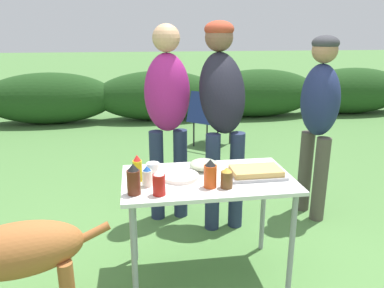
{
  "coord_description": "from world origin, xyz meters",
  "views": [
    {
      "loc": [
        -0.44,
        -2.22,
        1.65
      ],
      "look_at": [
        -0.06,
        0.27,
        0.89
      ],
      "focal_mm": 35.0,
      "sensor_mm": 36.0,
      "label": 1
    }
  ],
  "objects_px": {
    "standing_person_in_dark_puffer": "(222,102)",
    "camp_chair_green_behind_table": "(209,116)",
    "dog": "(6,256)",
    "paper_cup_stack": "(153,172)",
    "plate_stack": "(180,176)",
    "hot_sauce_bottle": "(210,174)",
    "mustard_bottle": "(137,169)",
    "bbq_sauce_bottle": "(134,180)",
    "mayo_bottle": "(147,177)",
    "beer_bottle": "(227,178)",
    "folding_table": "(208,188)",
    "food_tray": "(256,172)",
    "standing_person_in_gray_fleece": "(168,107)",
    "standing_person_in_navy_coat": "(319,110)",
    "mixing_bowl": "(203,165)",
    "ketchup_bottle": "(159,183)"
  },
  "relations": [
    {
      "from": "plate_stack",
      "to": "hot_sauce_bottle",
      "type": "height_order",
      "value": "hot_sauce_bottle"
    },
    {
      "from": "plate_stack",
      "to": "beer_bottle",
      "type": "xyz_separation_m",
      "value": [
        0.26,
        -0.19,
        0.05
      ]
    },
    {
      "from": "paper_cup_stack",
      "to": "beer_bottle",
      "type": "height_order",
      "value": "beer_bottle"
    },
    {
      "from": "camp_chair_green_behind_table",
      "to": "dog",
      "type": "bearing_deg",
      "value": -77.27
    },
    {
      "from": "folding_table",
      "to": "food_tray",
      "type": "height_order",
      "value": "food_tray"
    },
    {
      "from": "folding_table",
      "to": "standing_person_in_dark_puffer",
      "type": "distance_m",
      "value": 0.93
    },
    {
      "from": "mixing_bowl",
      "to": "dog",
      "type": "distance_m",
      "value": 1.29
    },
    {
      "from": "bbq_sauce_bottle",
      "to": "folding_table",
      "type": "bearing_deg",
      "value": 21.34
    },
    {
      "from": "mustard_bottle",
      "to": "camp_chair_green_behind_table",
      "type": "bearing_deg",
      "value": 70.62
    },
    {
      "from": "mayo_bottle",
      "to": "mustard_bottle",
      "type": "height_order",
      "value": "mustard_bottle"
    },
    {
      "from": "standing_person_in_dark_puffer",
      "to": "beer_bottle",
      "type": "bearing_deg",
      "value": -104.42
    },
    {
      "from": "dog",
      "to": "paper_cup_stack",
      "type": "bearing_deg",
      "value": -79.54
    },
    {
      "from": "food_tray",
      "to": "mayo_bottle",
      "type": "distance_m",
      "value": 0.71
    },
    {
      "from": "dog",
      "to": "camp_chair_green_behind_table",
      "type": "height_order",
      "value": "camp_chair_green_behind_table"
    },
    {
      "from": "food_tray",
      "to": "standing_person_in_navy_coat",
      "type": "relative_size",
      "value": 0.22
    },
    {
      "from": "bbq_sauce_bottle",
      "to": "standing_person_in_gray_fleece",
      "type": "bearing_deg",
      "value": 74.83
    },
    {
      "from": "beer_bottle",
      "to": "standing_person_in_navy_coat",
      "type": "height_order",
      "value": "standing_person_in_navy_coat"
    },
    {
      "from": "folding_table",
      "to": "mustard_bottle",
      "type": "bearing_deg",
      "value": 178.89
    },
    {
      "from": "hot_sauce_bottle",
      "to": "mayo_bottle",
      "type": "bearing_deg",
      "value": 168.9
    },
    {
      "from": "mustard_bottle",
      "to": "bbq_sauce_bottle",
      "type": "bearing_deg",
      "value": -97.21
    },
    {
      "from": "food_tray",
      "to": "standing_person_in_gray_fleece",
      "type": "relative_size",
      "value": 0.21
    },
    {
      "from": "ketchup_bottle",
      "to": "mustard_bottle",
      "type": "height_order",
      "value": "mustard_bottle"
    },
    {
      "from": "paper_cup_stack",
      "to": "mustard_bottle",
      "type": "height_order",
      "value": "mustard_bottle"
    },
    {
      "from": "camp_chair_green_behind_table",
      "to": "paper_cup_stack",
      "type": "bearing_deg",
      "value": -67.15
    },
    {
      "from": "food_tray",
      "to": "standing_person_in_dark_puffer",
      "type": "height_order",
      "value": "standing_person_in_dark_puffer"
    },
    {
      "from": "ketchup_bottle",
      "to": "hot_sauce_bottle",
      "type": "distance_m",
      "value": 0.32
    },
    {
      "from": "plate_stack",
      "to": "folding_table",
      "type": "bearing_deg",
      "value": -4.4
    },
    {
      "from": "standing_person_in_dark_puffer",
      "to": "camp_chair_green_behind_table",
      "type": "xyz_separation_m",
      "value": [
        0.34,
        2.23,
        -0.62
      ]
    },
    {
      "from": "mayo_bottle",
      "to": "standing_person_in_navy_coat",
      "type": "distance_m",
      "value": 1.75
    },
    {
      "from": "plate_stack",
      "to": "standing_person_in_dark_puffer",
      "type": "relative_size",
      "value": 0.14
    },
    {
      "from": "beer_bottle",
      "to": "standing_person_in_dark_puffer",
      "type": "xyz_separation_m",
      "value": [
        0.19,
        0.95,
        0.29
      ]
    },
    {
      "from": "hot_sauce_bottle",
      "to": "mayo_bottle",
      "type": "height_order",
      "value": "hot_sauce_bottle"
    },
    {
      "from": "mayo_bottle",
      "to": "standing_person_in_dark_puffer",
      "type": "bearing_deg",
      "value": 52.4
    },
    {
      "from": "plate_stack",
      "to": "food_tray",
      "type": "bearing_deg",
      "value": -4.35
    },
    {
      "from": "camp_chair_green_behind_table",
      "to": "food_tray",
      "type": "bearing_deg",
      "value": -55.01
    },
    {
      "from": "standing_person_in_dark_puffer",
      "to": "food_tray",
      "type": "bearing_deg",
      "value": -90.0
    },
    {
      "from": "paper_cup_stack",
      "to": "hot_sauce_bottle",
      "type": "xyz_separation_m",
      "value": [
        0.34,
        -0.14,
        0.02
      ]
    },
    {
      "from": "mustard_bottle",
      "to": "dog",
      "type": "bearing_deg",
      "value": -152.94
    },
    {
      "from": "plate_stack",
      "to": "hot_sauce_bottle",
      "type": "xyz_separation_m",
      "value": [
        0.16,
        -0.17,
        0.07
      ]
    },
    {
      "from": "mixing_bowl",
      "to": "standing_person_in_navy_coat",
      "type": "xyz_separation_m",
      "value": [
        1.14,
        0.62,
        0.22
      ]
    },
    {
      "from": "paper_cup_stack",
      "to": "camp_chair_green_behind_table",
      "type": "distance_m",
      "value": 3.18
    },
    {
      "from": "mixing_bowl",
      "to": "ketchup_bottle",
      "type": "bearing_deg",
      "value": -131.5
    },
    {
      "from": "hot_sauce_bottle",
      "to": "bbq_sauce_bottle",
      "type": "bearing_deg",
      "value": -176.13
    },
    {
      "from": "plate_stack",
      "to": "mayo_bottle",
      "type": "bearing_deg",
      "value": -156.14
    },
    {
      "from": "food_tray",
      "to": "mixing_bowl",
      "type": "height_order",
      "value": "mixing_bowl"
    },
    {
      "from": "folding_table",
      "to": "standing_person_in_dark_puffer",
      "type": "height_order",
      "value": "standing_person_in_dark_puffer"
    },
    {
      "from": "food_tray",
      "to": "paper_cup_stack",
      "type": "distance_m",
      "value": 0.67
    },
    {
      "from": "food_tray",
      "to": "beer_bottle",
      "type": "height_order",
      "value": "beer_bottle"
    },
    {
      "from": "mayo_bottle",
      "to": "plate_stack",
      "type": "bearing_deg",
      "value": 23.86
    },
    {
      "from": "folding_table",
      "to": "mustard_bottle",
      "type": "relative_size",
      "value": 6.27
    }
  ]
}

